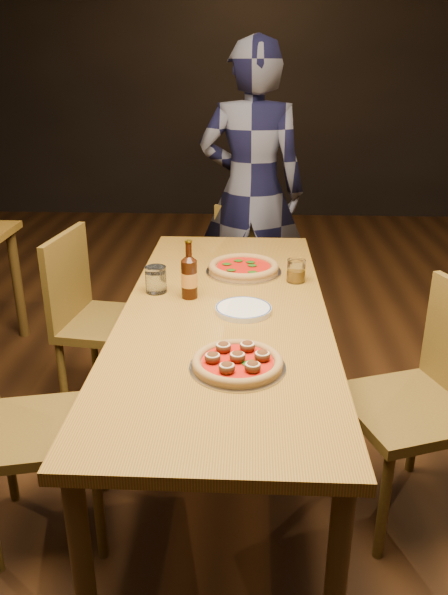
{
  "coord_description": "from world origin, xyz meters",
  "views": [
    {
      "loc": [
        0.1,
        -2.09,
        1.66
      ],
      "look_at": [
        0.0,
        -0.05,
        0.82
      ],
      "focal_mm": 35.0,
      "sensor_mm": 36.0,
      "label": 1
    }
  ],
  "objects_px": {
    "chair_main_sw": "(112,322)",
    "chair_main_nw": "(43,427)",
    "table_main": "(225,326)",
    "water_glass": "(156,279)",
    "plate_stack": "(243,310)",
    "beer_bottle": "(189,278)",
    "chair_main_e": "(409,407)",
    "pizza_meatball": "(237,362)",
    "chair_end": "(238,275)",
    "pizza_margherita": "(244,268)",
    "amber_glass": "(296,271)",
    "diner": "(252,192)"
  },
  "relations": [
    {
      "from": "pizza_margherita",
      "to": "beer_bottle",
      "type": "distance_m",
      "value": 0.39
    },
    {
      "from": "chair_main_e",
      "to": "chair_end",
      "type": "height_order",
      "value": "chair_main_e"
    },
    {
      "from": "chair_main_sw",
      "to": "beer_bottle",
      "type": "distance_m",
      "value": 0.64
    },
    {
      "from": "table_main",
      "to": "water_glass",
      "type": "height_order",
      "value": "water_glass"
    },
    {
      "from": "chair_main_nw",
      "to": "table_main",
      "type": "bearing_deg",
      "value": -70.77
    },
    {
      "from": "beer_bottle",
      "to": "chair_end",
      "type": "bearing_deg",
      "value": 81.4
    },
    {
      "from": "chair_main_e",
      "to": "chair_main_sw",
      "type": "bearing_deg",
      "value": -137.8
    },
    {
      "from": "beer_bottle",
      "to": "diner",
      "type": "height_order",
      "value": "diner"
    },
    {
      "from": "chair_main_nw",
      "to": "chair_main_e",
      "type": "distance_m",
      "value": 1.33
    },
    {
      "from": "chair_end",
      "to": "beer_bottle",
      "type": "xyz_separation_m",
      "value": [
        -0.18,
        -1.16,
        0.41
      ]
    },
    {
      "from": "chair_main_nw",
      "to": "water_glass",
      "type": "distance_m",
      "value": 0.74
    },
    {
      "from": "chair_main_nw",
      "to": "diner",
      "type": "distance_m",
      "value": 2.07
    },
    {
      "from": "pizza_meatball",
      "to": "diner",
      "type": "bearing_deg",
      "value": 88.88
    },
    {
      "from": "chair_main_sw",
      "to": "chair_main_nw",
      "type": "bearing_deg",
      "value": -175.97
    },
    {
      "from": "chair_main_e",
      "to": "pizza_meatball",
      "type": "distance_m",
      "value": 0.73
    },
    {
      "from": "pizza_margherita",
      "to": "amber_glass",
      "type": "relative_size",
      "value": 3.45
    },
    {
      "from": "amber_glass",
      "to": "diner",
      "type": "height_order",
      "value": "diner"
    },
    {
      "from": "table_main",
      "to": "chair_end",
      "type": "relative_size",
      "value": 2.35
    },
    {
      "from": "amber_glass",
      "to": "table_main",
      "type": "bearing_deg",
      "value": -132.92
    },
    {
      "from": "table_main",
      "to": "plate_stack",
      "type": "relative_size",
      "value": 9.15
    },
    {
      "from": "water_glass",
      "to": "amber_glass",
      "type": "bearing_deg",
      "value": 14.27
    },
    {
      "from": "chair_main_nw",
      "to": "plate_stack",
      "type": "height_order",
      "value": "chair_main_nw"
    },
    {
      "from": "chair_end",
      "to": "pizza_margherita",
      "type": "bearing_deg",
      "value": -75.62
    },
    {
      "from": "table_main",
      "to": "chair_main_nw",
      "type": "relative_size",
      "value": 2.23
    },
    {
      "from": "chair_main_sw",
      "to": "diner",
      "type": "xyz_separation_m",
      "value": [
        0.67,
        1.04,
        0.42
      ]
    },
    {
      "from": "water_glass",
      "to": "amber_glass",
      "type": "relative_size",
      "value": 1.1
    },
    {
      "from": "chair_main_e",
      "to": "diner",
      "type": "bearing_deg",
      "value": 179.5
    },
    {
      "from": "pizza_meatball",
      "to": "plate_stack",
      "type": "xyz_separation_m",
      "value": [
        0.01,
        0.44,
        -0.01
      ]
    },
    {
      "from": "chair_end",
      "to": "water_glass",
      "type": "bearing_deg",
      "value": -94.66
    },
    {
      "from": "plate_stack",
      "to": "beer_bottle",
      "type": "height_order",
      "value": "beer_bottle"
    },
    {
      "from": "chair_end",
      "to": "plate_stack",
      "type": "relative_size",
      "value": 3.9
    },
    {
      "from": "diner",
      "to": "chair_end",
      "type": "bearing_deg",
      "value": 74.61
    },
    {
      "from": "table_main",
      "to": "beer_bottle",
      "type": "height_order",
      "value": "beer_bottle"
    },
    {
      "from": "chair_main_e",
      "to": "plate_stack",
      "type": "xyz_separation_m",
      "value": [
        -0.62,
        0.21,
        0.28
      ]
    },
    {
      "from": "chair_end",
      "to": "plate_stack",
      "type": "height_order",
      "value": "chair_end"
    },
    {
      "from": "plate_stack",
      "to": "amber_glass",
      "type": "xyz_separation_m",
      "value": [
        0.23,
        0.35,
        0.04
      ]
    },
    {
      "from": "table_main",
      "to": "chair_main_sw",
      "type": "distance_m",
      "value": 0.75
    },
    {
      "from": "chair_main_nw",
      "to": "plate_stack",
      "type": "distance_m",
      "value": 0.85
    },
    {
      "from": "pizza_meatball",
      "to": "amber_glass",
      "type": "relative_size",
      "value": 3.06
    },
    {
      "from": "pizza_margherita",
      "to": "beer_bottle",
      "type": "height_order",
      "value": "beer_bottle"
    },
    {
      "from": "chair_main_sw",
      "to": "pizza_meatball",
      "type": "height_order",
      "value": "chair_main_sw"
    },
    {
      "from": "plate_stack",
      "to": "beer_bottle",
      "type": "distance_m",
      "value": 0.27
    },
    {
      "from": "chair_main_nw",
      "to": "amber_glass",
      "type": "height_order",
      "value": "chair_main_nw"
    },
    {
      "from": "chair_end",
      "to": "water_glass",
      "type": "distance_m",
      "value": 1.21
    },
    {
      "from": "pizza_margherita",
      "to": "plate_stack",
      "type": "relative_size",
      "value": 1.59
    },
    {
      "from": "table_main",
      "to": "water_glass",
      "type": "relative_size",
      "value": 17.93
    },
    {
      "from": "table_main",
      "to": "pizza_meatball",
      "type": "relative_size",
      "value": 6.47
    },
    {
      "from": "chair_main_sw",
      "to": "plate_stack",
      "type": "height_order",
      "value": "chair_main_sw"
    },
    {
      "from": "chair_main_nw",
      "to": "pizza_meatball",
      "type": "xyz_separation_m",
      "value": [
        0.69,
        -0.07,
        0.32
      ]
    },
    {
      "from": "table_main",
      "to": "water_glass",
      "type": "xyz_separation_m",
      "value": [
        -0.3,
        0.17,
        0.13
      ]
    }
  ]
}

